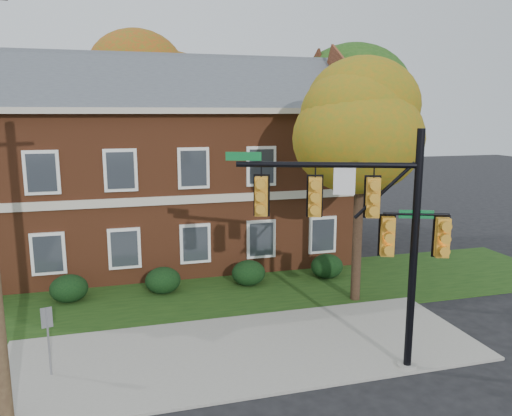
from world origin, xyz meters
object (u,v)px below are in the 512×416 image
object	(u,v)px
tree_near_right	(369,123)
hedge_far_right	(327,266)
sign_post	(48,330)
apartment_building	(150,157)
tree_far_rear	(161,83)
hedge_center	(163,280)
traffic_signal	(370,224)
hedge_left	(69,288)
hedge_right	(249,273)
tree_right_rear	(359,93)

from	to	relation	value
tree_near_right	hedge_far_right	bearing A→B (deg)	94.52
hedge_far_right	sign_post	world-z (taller)	sign_post
apartment_building	tree_far_rear	world-z (taller)	tree_far_rear
hedge_center	sign_post	distance (m)	6.74
tree_near_right	traffic_signal	size ratio (longest dim) A/B	1.29
sign_post	hedge_left	bearing A→B (deg)	76.26
apartment_building	tree_far_rear	bearing A→B (deg)	80.29
hedge_center	sign_post	size ratio (longest dim) A/B	0.70
apartment_building	hedge_left	size ratio (longest dim) A/B	13.43
hedge_right	tree_right_rear	distance (m)	12.50
hedge_center	traffic_signal	size ratio (longest dim) A/B	0.21
hedge_right	tree_right_rear	xyz separation A→B (m)	(7.81, 6.11, 7.60)
hedge_left	hedge_far_right	world-z (taller)	same
tree_far_rear	hedge_center	bearing A→B (deg)	-95.85
traffic_signal	hedge_far_right	bearing A→B (deg)	94.08
hedge_center	tree_far_rear	size ratio (longest dim) A/B	0.12
apartment_building	hedge_left	xyz separation A→B (m)	(-3.50, -5.25, -4.46)
hedge_right	tree_far_rear	xyz separation A→B (m)	(-2.16, 13.09, 8.32)
sign_post	tree_right_rear	bearing A→B (deg)	24.83
apartment_building	hedge_center	world-z (taller)	apartment_building
hedge_left	tree_far_rear	xyz separation A→B (m)	(4.84, 13.09, 8.32)
tree_near_right	hedge_left	bearing A→B (deg)	165.19
apartment_building	traffic_signal	world-z (taller)	apartment_building
hedge_right	apartment_building	bearing A→B (deg)	123.67
tree_right_rear	traffic_signal	world-z (taller)	tree_right_rear
hedge_left	hedge_far_right	xyz separation A→B (m)	(10.50, 0.00, 0.00)
hedge_right	hedge_center	bearing A→B (deg)	180.00
hedge_center	hedge_right	size ratio (longest dim) A/B	1.00
tree_near_right	traffic_signal	xyz separation A→B (m)	(-2.35, -4.65, -2.55)
tree_far_rear	traffic_signal	bearing A→B (deg)	-80.25
hedge_far_right	sign_post	distance (m)	11.98
hedge_far_right	tree_right_rear	world-z (taller)	tree_right_rear
hedge_right	tree_right_rear	size ratio (longest dim) A/B	0.13
hedge_left	traffic_signal	world-z (taller)	traffic_signal
tree_far_rear	tree_near_right	bearing A→B (deg)	-69.73
hedge_right	sign_post	bearing A→B (deg)	-140.81
hedge_right	tree_right_rear	bearing A→B (deg)	38.02
hedge_far_right	tree_near_right	size ratio (longest dim) A/B	0.16
hedge_center	sign_post	xyz separation A→B (m)	(-3.50, -5.71, 0.83)
tree_right_rear	apartment_building	bearing A→B (deg)	-175.67
tree_far_rear	sign_post	bearing A→B (deg)	-104.44
hedge_left	hedge_far_right	distance (m)	10.50
tree_right_rear	hedge_right	bearing A→B (deg)	-141.98
tree_far_rear	sign_post	world-z (taller)	tree_far_rear
tree_right_rear	tree_far_rear	world-z (taller)	tree_far_rear
hedge_left	tree_near_right	world-z (taller)	tree_near_right
hedge_center	tree_near_right	world-z (taller)	tree_near_right
tree_right_rear	hedge_center	bearing A→B (deg)	-151.63
tree_near_right	tree_right_rear	distance (m)	9.94
hedge_far_right	sign_post	bearing A→B (deg)	-151.48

